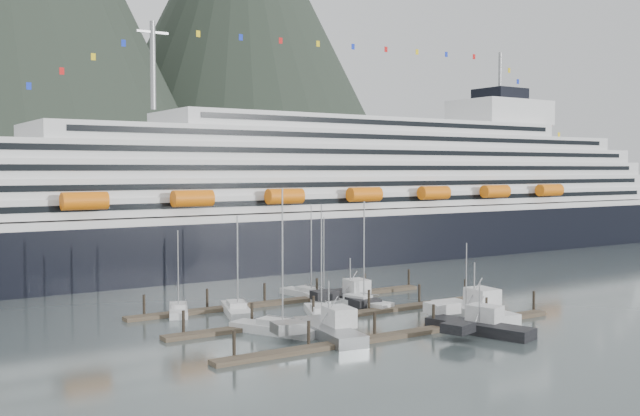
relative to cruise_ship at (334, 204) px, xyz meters
The scene contains 17 objects.
ground 63.76m from the cruise_ship, 118.66° to the right, with size 1600.00×1600.00×0.00m, color #3F4A4B.
cruise_ship is the anchor object (origin of this frame).
dock_near 74.63m from the cruise_ship, 118.31° to the right, with size 48.18×2.28×3.20m.
dock_mid 63.65m from the cruise_ship, 123.96° to the right, with size 48.18×2.28×3.20m.
dock_far 53.59m from the cruise_ship, 131.95° to the right, with size 48.18×2.28×3.20m.
sailboat_a 62.89m from the cruise_ship, 136.56° to the right, with size 6.01×10.61×13.85m.
sailboat_b 73.34m from the cruise_ship, 129.94° to the right, with size 7.62×11.44×17.72m.
sailboat_c 56.00m from the cruise_ship, 120.84° to the right, with size 5.70×10.95×15.46m.
sailboat_d 63.72m from the cruise_ship, 126.05° to the right, with size 7.19×11.54×15.43m.
sailboat_e 64.69m from the cruise_ship, 143.59° to the right, with size 5.60×9.30×11.69m.
sailboat_f 52.79m from the cruise_ship, 126.41° to the right, with size 3.92×8.82×12.98m.
sailboat_g 48.27m from the cruise_ship, 129.42° to the right, with size 3.94×10.41×14.41m.
sailboat_h 64.92m from the cruise_ship, 109.32° to the right, with size 5.15×8.40×10.18m.
trawler_a 74.91m from the cruise_ship, 124.97° to the right, with size 9.89×13.59×7.25m.
trawler_c 74.48m from the cruise_ship, 110.97° to the right, with size 10.10×13.46×6.64m.
trawler_d 65.98m from the cruise_ship, 108.20° to the right, with size 10.27×13.83×8.07m.
trawler_e 53.61m from the cruise_ship, 121.96° to the right, with size 8.75×11.47×7.29m.
Camera 1 is at (-60.03, -76.56, 19.45)m, focal length 42.00 mm.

